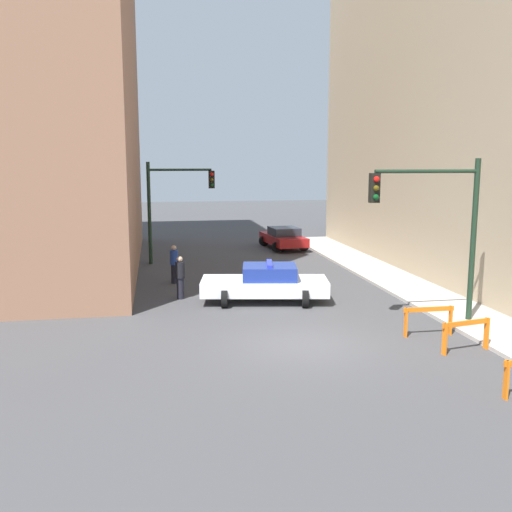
# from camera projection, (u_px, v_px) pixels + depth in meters

# --- Properties ---
(ground_plane) EXTENTS (120.00, 120.00, 0.00)m
(ground_plane) POSITION_uv_depth(u_px,v_px,m) (303.00, 344.00, 16.49)
(ground_plane) COLOR #424244
(sidewalk_right) EXTENTS (2.40, 44.00, 0.12)m
(sidewalk_right) POSITION_uv_depth(u_px,v_px,m) (498.00, 331.00, 17.55)
(sidewalk_right) COLOR #B2ADA3
(sidewalk_right) RESTS_ON ground_plane
(traffic_light_near) EXTENTS (3.64, 0.35, 5.20)m
(traffic_light_near) POSITION_uv_depth(u_px,v_px,m) (441.00, 216.00, 17.89)
(traffic_light_near) COLOR black
(traffic_light_near) RESTS_ON sidewalk_right
(traffic_light_far) EXTENTS (3.44, 0.35, 5.20)m
(traffic_light_far) POSITION_uv_depth(u_px,v_px,m) (171.00, 198.00, 29.07)
(traffic_light_far) COLOR black
(traffic_light_far) RESTS_ON ground_plane
(police_car) EXTENTS (4.95, 2.86, 1.52)m
(police_car) POSITION_uv_depth(u_px,v_px,m) (266.00, 283.00, 21.32)
(police_car) COLOR white
(police_car) RESTS_ON ground_plane
(parked_car_near) EXTENTS (2.53, 4.45, 1.31)m
(parked_car_near) POSITION_uv_depth(u_px,v_px,m) (283.00, 238.00, 34.42)
(parked_car_near) COLOR maroon
(parked_car_near) RESTS_ON ground_plane
(pedestrian_crossing) EXTENTS (0.49, 0.49, 1.66)m
(pedestrian_crossing) POSITION_uv_depth(u_px,v_px,m) (180.00, 277.00, 21.78)
(pedestrian_crossing) COLOR black
(pedestrian_crossing) RESTS_ON ground_plane
(pedestrian_corner) EXTENTS (0.48, 0.48, 1.66)m
(pedestrian_corner) POSITION_uv_depth(u_px,v_px,m) (174.00, 264.00, 24.60)
(pedestrian_corner) COLOR black
(pedestrian_corner) RESTS_ON ground_plane
(barrier_mid) EXTENTS (1.58, 0.44, 0.90)m
(barrier_mid) POSITION_uv_depth(u_px,v_px,m) (466.00, 330.00, 15.70)
(barrier_mid) COLOR orange
(barrier_mid) RESTS_ON ground_plane
(barrier_back) EXTENTS (1.60, 0.18, 0.90)m
(barrier_back) POSITION_uv_depth(u_px,v_px,m) (429.00, 316.00, 17.16)
(barrier_back) COLOR orange
(barrier_back) RESTS_ON ground_plane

